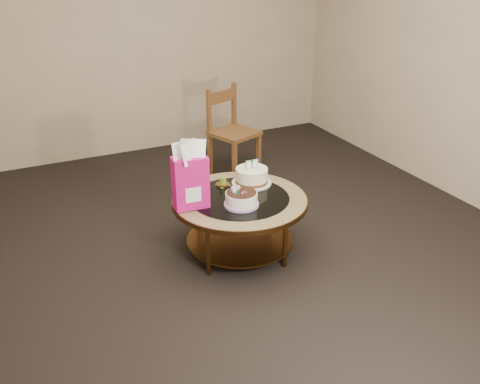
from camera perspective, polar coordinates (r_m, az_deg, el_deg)
name	(u,v)px	position (r m, az deg, el deg)	size (l,w,h in m)	color
ground	(240,250)	(4.19, -0.02, -6.21)	(5.00, 5.00, 0.00)	black
room_walls	(240,49)	(3.63, -0.02, 15.00)	(4.52, 5.02, 2.61)	tan
coffee_table	(240,207)	(4.01, -0.02, -1.60)	(1.02, 1.02, 0.46)	brown
decorated_cake	(241,199)	(3.83, 0.13, -0.79)	(0.25, 0.25, 0.15)	#AA88C0
cream_cake	(252,176)	(4.18, 1.25, 1.69)	(0.31, 0.31, 0.20)	white
gift_bag	(190,176)	(3.75, -5.35, 1.76)	(0.26, 0.19, 0.49)	#D51484
pillar_candle	(223,183)	(4.15, -1.83, 1.01)	(0.11, 0.11, 0.08)	#CDBD54
dining_chair	(232,131)	(5.41, -0.91, 6.50)	(0.53, 0.53, 0.89)	brown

